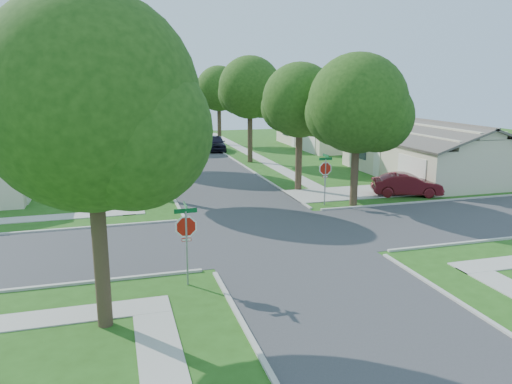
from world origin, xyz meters
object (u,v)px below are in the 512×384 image
object	(u,v)px
tree_e_far	(219,91)
car_curb_west	(166,139)
stop_sign_sw	(186,230)
house_ne_near	(429,156)
tree_e_mid	(251,90)
house_nw_far	(17,139)
tree_e_near	(300,104)
tree_w_mid	(139,88)
house_ne_far	(330,132)
stop_sign_ne	(325,171)
car_curb_east	(215,143)
car_driveway	(407,185)
tree_ne_corner	(358,108)
tree_sw_corner	(93,112)
tree_w_far	(132,96)
tree_w_near	(151,98)

from	to	relation	value
tree_e_far	car_curb_west	distance (m)	8.00
stop_sign_sw	house_ne_near	distance (m)	25.98
tree_e_mid	house_nw_far	size ratio (longest dim) A/B	0.68
tree_e_near	car_curb_west	world-z (taller)	tree_e_near
tree_w_mid	house_ne_far	size ratio (longest dim) A/B	0.70
stop_sign_ne	car_curb_east	xyz separation A→B (m)	(-1.50, 24.32, -1.23)
house_ne_near	car_driveway	world-z (taller)	house_ne_near
tree_w_mid	car_driveway	distance (m)	22.53
house_ne_far	house_nw_far	distance (m)	32.12
stop_sign_ne	tree_ne_corner	distance (m)	3.96
tree_w_mid	tree_sw_corner	bearing A→B (deg)	-95.70
tree_e_mid	tree_w_mid	bearing A→B (deg)	180.00
car_curb_west	tree_ne_corner	bearing A→B (deg)	108.61
house_ne_far	tree_w_far	bearing A→B (deg)	166.36
tree_e_far	car_curb_west	world-z (taller)	tree_e_far
house_ne_far	stop_sign_sw	bearing A→B (deg)	-121.55
tree_sw_corner	car_driveway	size ratio (longest dim) A/B	2.23
tree_e_far	car_driveway	distance (m)	29.58
stop_sign_sw	tree_e_near	world-z (taller)	tree_e_near
car_curb_east	car_curb_west	distance (m)	7.44
stop_sign_ne	tree_w_far	world-z (taller)	tree_w_far
house_nw_far	car_curb_west	world-z (taller)	house_nw_far
stop_sign_sw	car_driveway	distance (m)	18.48
car_curb_west	tree_w_mid	bearing A→B (deg)	81.03
tree_e_mid	house_ne_far	world-z (taller)	tree_e_mid
stop_sign_ne	tree_w_near	world-z (taller)	tree_w_near
tree_e_far	tree_w_mid	bearing A→B (deg)	-125.85
stop_sign_ne	tree_w_far	bearing A→B (deg)	107.70
stop_sign_sw	tree_ne_corner	xyz separation A→B (m)	(11.06, 8.91, 3.56)
stop_sign_ne	tree_sw_corner	bearing A→B (deg)	-136.06
tree_ne_corner	car_driveway	size ratio (longest dim) A/B	2.02
house_ne_near	stop_sign_sw	bearing A→B (deg)	-142.82
tree_e_mid	tree_e_far	xyz separation A→B (m)	(-0.00, 13.00, -0.27)
tree_e_near	tree_sw_corner	distance (m)	20.12
house_ne_near	tree_e_far	bearing A→B (deg)	116.03
tree_sw_corner	tree_e_mid	bearing A→B (deg)	66.47
tree_e_far	tree_w_mid	xyz separation A→B (m)	(-9.39, -13.00, 0.51)
tree_w_mid	house_ne_far	bearing A→B (deg)	21.17
tree_ne_corner	stop_sign_ne	bearing A→B (deg)	163.45
house_ne_near	house_ne_far	xyz separation A→B (m)	(0.00, 18.00, 0.00)
stop_sign_ne	house_ne_far	world-z (taller)	house_ne_far
car_curb_west	house_ne_far	bearing A→B (deg)	165.52
tree_e_near	house_nw_far	bearing A→B (deg)	132.06
tree_e_near	tree_w_mid	size ratio (longest dim) A/B	0.87
house_nw_far	car_driveway	bearing A→B (deg)	-44.85
tree_w_mid	tree_w_far	xyz separation A→B (m)	(-0.01, 13.00, -0.98)
tree_w_far	tree_ne_corner	xyz separation A→B (m)	(11.01, -29.80, 0.09)
tree_w_near	tree_w_mid	world-z (taller)	tree_w_mid
tree_w_far	stop_sign_sw	bearing A→B (deg)	-90.07
car_curb_west	tree_e_mid	bearing A→B (deg)	117.86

